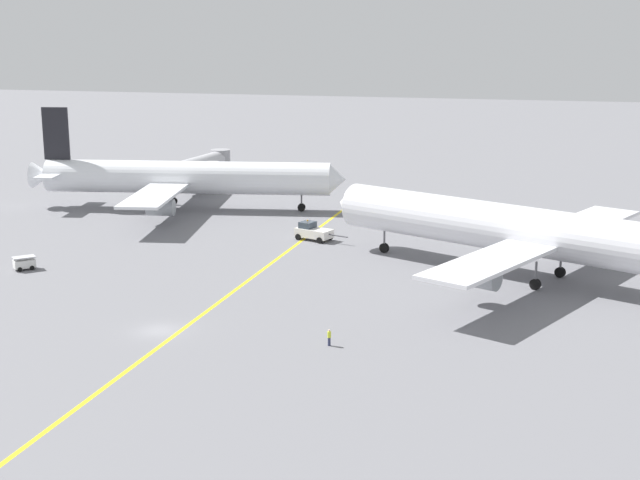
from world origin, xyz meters
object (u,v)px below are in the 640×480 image
ground_crew_marshaller_foreground (329,337)px  gse_baggage_cart_near_cluster (24,263)px  pushback_tug (313,232)px  jet_bridge (206,163)px  airliner_at_gate_left (185,178)px  airliner_being_pushed (526,232)px

ground_crew_marshaller_foreground → gse_baggage_cart_near_cluster: bearing=158.3°
pushback_tug → jet_bridge: bearing=128.5°
airliner_at_gate_left → airliner_being_pushed: (56.72, -29.72, 0.59)m
airliner_at_gate_left → jet_bridge: airliner_at_gate_left is taller
airliner_at_gate_left → pushback_tug: (26.45, -16.19, -4.14)m
airliner_being_pushed → gse_baggage_cart_near_cluster: size_ratio=17.54×
airliner_at_gate_left → airliner_being_pushed: size_ratio=1.00×
airliner_being_pushed → pushback_tug: airliner_being_pushed is taller
airliner_at_gate_left → pushback_tug: airliner_at_gate_left is taller
pushback_tug → gse_baggage_cart_near_cluster: 40.03m
airliner_being_pushed → jet_bridge: bearing=139.2°
airliner_at_gate_left → pushback_tug: 31.29m
gse_baggage_cart_near_cluster → airliner_being_pushed: bearing=10.4°
airliner_at_gate_left → ground_crew_marshaller_foreground: (39.21, -58.63, -4.48)m
airliner_being_pushed → gse_baggage_cart_near_cluster: 62.88m
airliner_being_pushed → ground_crew_marshaller_foreground: airliner_being_pushed is taller
gse_baggage_cart_near_cluster → jet_bridge: size_ratio=0.17×
ground_crew_marshaller_foreground → airliner_being_pushed: bearing=58.8°
gse_baggage_cart_near_cluster → jet_bridge: jet_bridge is taller
airliner_at_gate_left → ground_crew_marshaller_foreground: airliner_at_gate_left is taller
pushback_tug → airliner_at_gate_left: bearing=148.5°
pushback_tug → jet_bridge: 51.52m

